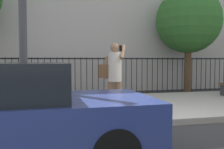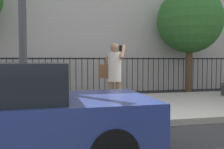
# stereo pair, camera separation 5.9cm
# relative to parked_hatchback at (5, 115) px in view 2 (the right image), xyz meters

# --- Properties ---
(ground_plane) EXTENTS (60.00, 60.00, 0.00)m
(ground_plane) POSITION_rel_parked_hatchback_xyz_m (3.61, 1.34, -0.70)
(ground_plane) COLOR #28282B
(sidewalk) EXTENTS (28.00, 4.40, 0.15)m
(sidewalk) POSITION_rel_parked_hatchback_xyz_m (3.61, 3.54, -0.63)
(sidewalk) COLOR #9E9B93
(sidewalk) RESTS_ON ground
(iron_fence) EXTENTS (12.03, 0.04, 1.60)m
(iron_fence) POSITION_rel_parked_hatchback_xyz_m (3.61, 7.24, 0.32)
(iron_fence) COLOR black
(iron_fence) RESTS_ON ground
(parked_hatchback) EXTENTS (4.23, 1.92, 1.45)m
(parked_hatchback) POSITION_rel_parked_hatchback_xyz_m (0.00, 0.00, 0.00)
(parked_hatchback) COLOR navy
(parked_hatchback) RESTS_ON ground
(pedestrian_on_phone) EXTENTS (0.72, 0.56, 1.76)m
(pedestrian_on_phone) POSITION_rel_parked_hatchback_xyz_m (2.19, 2.36, 0.48)
(pedestrian_on_phone) COLOR #936B4C
(pedestrian_on_phone) RESTS_ON sidewalk
(street_tree_mid) EXTENTS (2.93, 2.93, 4.73)m
(street_tree_mid) POSITION_rel_parked_hatchback_xyz_m (6.74, 6.65, 2.55)
(street_tree_mid) COLOR #4C3823
(street_tree_mid) RESTS_ON ground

